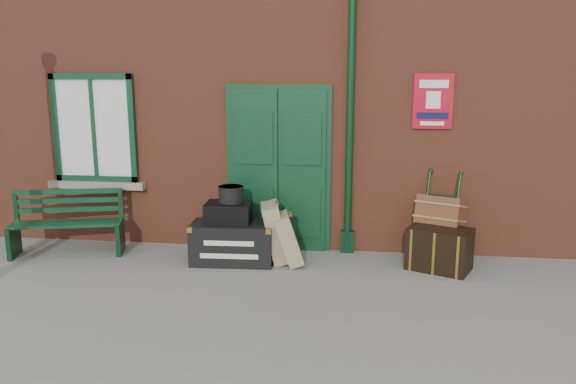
% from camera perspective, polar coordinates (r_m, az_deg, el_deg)
% --- Properties ---
extents(ground, '(80.00, 80.00, 0.00)m').
position_cam_1_polar(ground, '(6.48, -0.16, -9.81)').
color(ground, gray).
rests_on(ground, ground).
extents(station_building, '(10.30, 4.30, 4.36)m').
position_cam_1_polar(station_building, '(9.49, 2.62, 10.54)').
color(station_building, brown).
rests_on(station_building, ground).
extents(bench, '(1.50, 0.80, 0.89)m').
position_cam_1_polar(bench, '(8.14, -21.49, -2.76)').
color(bench, '#0F381F').
rests_on(bench, ground).
extents(houdini_trunk, '(1.08, 0.63, 0.52)m').
position_cam_1_polar(houdini_trunk, '(7.32, -5.61, -5.09)').
color(houdini_trunk, black).
rests_on(houdini_trunk, ground).
extents(strongbox, '(0.60, 0.45, 0.26)m').
position_cam_1_polar(strongbox, '(7.23, -6.06, -2.10)').
color(strongbox, black).
rests_on(strongbox, houdini_trunk).
extents(hatbox, '(0.33, 0.33, 0.21)m').
position_cam_1_polar(hatbox, '(7.19, -5.82, -0.23)').
color(hatbox, black).
rests_on(hatbox, strongbox).
extents(suitcase_back, '(0.46, 0.59, 0.77)m').
position_cam_1_polar(suitcase_back, '(7.28, -1.27, -4.10)').
color(suitcase_back, tan).
rests_on(suitcase_back, ground).
extents(suitcase_front, '(0.47, 0.54, 0.67)m').
position_cam_1_polar(suitcase_front, '(7.18, 0.03, -4.78)').
color(suitcase_front, tan).
rests_on(suitcase_front, ground).
extents(porter_trolley, '(0.75, 0.77, 1.15)m').
position_cam_1_polar(porter_trolley, '(7.53, 15.05, -3.52)').
color(porter_trolley, black).
rests_on(porter_trolley, ground).
extents(dark_trunk, '(0.87, 0.74, 0.53)m').
position_cam_1_polar(dark_trunk, '(7.25, 15.14, -5.60)').
color(dark_trunk, black).
rests_on(dark_trunk, ground).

